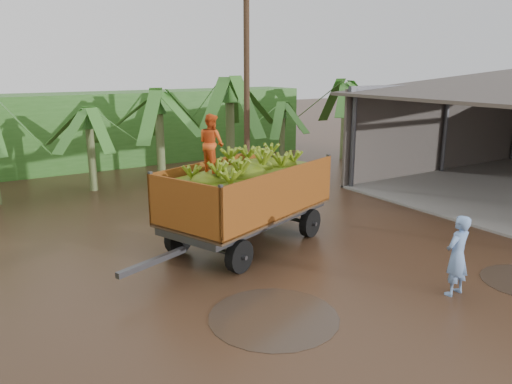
% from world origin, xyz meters
% --- Properties ---
extents(ground, '(100.00, 100.00, 0.00)m').
position_xyz_m(ground, '(0.00, 0.00, 0.00)').
color(ground, black).
rests_on(ground, ground).
extents(hedge_north, '(22.00, 3.00, 3.60)m').
position_xyz_m(hedge_north, '(-2.00, 16.00, 1.80)').
color(hedge_north, '#2D661E').
rests_on(hedge_north, ground).
extents(banana_trailer, '(6.93, 4.01, 3.77)m').
position_xyz_m(banana_trailer, '(-1.80, 2.25, 1.50)').
color(banana_trailer, '#B55F19').
rests_on(banana_trailer, ground).
extents(man_blue, '(0.70, 0.49, 1.82)m').
position_xyz_m(man_blue, '(0.46, -2.86, 0.91)').
color(man_blue, '#7195CE').
rests_on(man_blue, ground).
extents(utility_pole, '(1.20, 0.24, 8.05)m').
position_xyz_m(utility_pole, '(1.94, 8.42, 4.08)').
color(utility_pole, '#47301E').
rests_on(utility_pole, ground).
extents(banana_plants, '(25.33, 20.36, 4.45)m').
position_xyz_m(banana_plants, '(-3.33, 7.99, 1.90)').
color(banana_plants, '#2D661E').
rests_on(banana_plants, ground).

